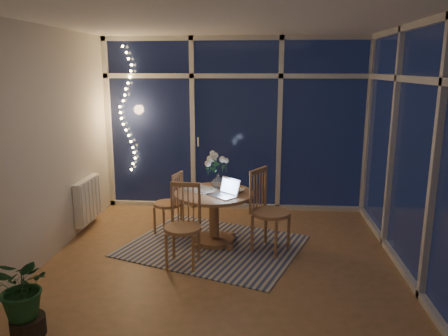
{
  "coord_description": "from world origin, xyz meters",
  "views": [
    {
      "loc": [
        0.39,
        -4.58,
        2.14
      ],
      "look_at": [
        -0.03,
        0.25,
        1.03
      ],
      "focal_mm": 35.0,
      "sensor_mm": 36.0,
      "label": 1
    }
  ],
  "objects": [
    {
      "name": "radiator",
      "position": [
        -1.94,
        0.9,
        0.4
      ],
      "size": [
        0.1,
        0.7,
        0.58
      ],
      "primitive_type": "cube",
      "color": "white",
      "rests_on": "wall_left"
    },
    {
      "name": "fairy_lights",
      "position": [
        -1.65,
        1.88,
        1.52
      ],
      "size": [
        0.24,
        0.1,
        1.85
      ],
      "primitive_type": null,
      "color": "#EDB95F",
      "rests_on": "window_wall_back"
    },
    {
      "name": "chair_right",
      "position": [
        0.52,
        0.32,
        0.5
      ],
      "size": [
        0.64,
        0.64,
        1.01
      ],
      "primitive_type": "cube",
      "rotation": [
        0.0,
        0.0,
        1.04
      ],
      "color": "#A26E49",
      "rests_on": "floor"
    },
    {
      "name": "chair_left",
      "position": [
        -0.82,
        0.82,
        0.42
      ],
      "size": [
        0.47,
        0.47,
        0.84
      ],
      "primitive_type": "cube",
      "rotation": [
        0.0,
        0.0,
        -1.81
      ],
      "color": "#A26E49",
      "rests_on": "floor"
    },
    {
      "name": "garden_fence",
      "position": [
        0.0,
        5.5,
        0.9
      ],
      "size": [
        11.0,
        0.08,
        1.8
      ],
      "primitive_type": "cube",
      "color": "#381D14",
      "rests_on": "ground"
    },
    {
      "name": "wall_back",
      "position": [
        0.0,
        2.0,
        1.3
      ],
      "size": [
        4.0,
        0.04,
        2.6
      ],
      "primitive_type": "cube",
      "color": "beige",
      "rests_on": "floor"
    },
    {
      "name": "newspapers",
      "position": [
        -0.33,
        0.61,
        0.67
      ],
      "size": [
        0.44,
        0.39,
        0.01
      ],
      "primitive_type": "cube",
      "rotation": [
        0.0,
        0.0,
        -0.31
      ],
      "color": "silver",
      "rests_on": "dining_table"
    },
    {
      "name": "window_wall_back",
      "position": [
        0.0,
        1.96,
        1.3
      ],
      "size": [
        4.0,
        0.1,
        2.6
      ],
      "primitive_type": "cube",
      "color": "silver",
      "rests_on": "floor"
    },
    {
      "name": "phone",
      "position": [
        -0.19,
        0.4,
        0.67
      ],
      "size": [
        0.11,
        0.06,
        0.01
      ],
      "primitive_type": "cube",
      "rotation": [
        0.0,
        0.0,
        -0.11
      ],
      "color": "black",
      "rests_on": "dining_table"
    },
    {
      "name": "dining_table",
      "position": [
        -0.18,
        0.51,
        0.33
      ],
      "size": [
        1.24,
        1.24,
        0.66
      ],
      "primitive_type": "cylinder",
      "rotation": [
        0.0,
        0.0,
        -0.35
      ],
      "color": "#A26E49",
      "rests_on": "floor"
    },
    {
      "name": "garden_shrubs",
      "position": [
        -0.8,
        3.4,
        0.45
      ],
      "size": [
        0.9,
        0.9,
        0.9
      ],
      "primitive_type": "sphere",
      "color": "black",
      "rests_on": "ground"
    },
    {
      "name": "laptop",
      "position": [
        -0.05,
        0.34,
        0.77
      ],
      "size": [
        0.4,
        0.4,
        0.22
      ],
      "primitive_type": null,
      "rotation": [
        0.0,
        0.0,
        -0.73
      ],
      "color": "silver",
      "rests_on": "dining_table"
    },
    {
      "name": "wall_front",
      "position": [
        0.0,
        -2.0,
        1.3
      ],
      "size": [
        4.0,
        0.04,
        2.6
      ],
      "primitive_type": "cube",
      "color": "beige",
      "rests_on": "floor"
    },
    {
      "name": "bowl",
      "position": [
        0.11,
        0.54,
        0.68
      ],
      "size": [
        0.19,
        0.19,
        0.04
      ],
      "primitive_type": "imported",
      "rotation": [
        0.0,
        0.0,
        -0.35
      ],
      "color": "silver",
      "rests_on": "dining_table"
    },
    {
      "name": "potted_plant",
      "position": [
        -1.48,
        -1.54,
        0.38
      ],
      "size": [
        0.61,
        0.55,
        0.76
      ],
      "primitive_type": "imported",
      "rotation": [
        0.0,
        0.0,
        -0.16
      ],
      "color": "#184522",
      "rests_on": "floor"
    },
    {
      "name": "wall_right",
      "position": [
        2.0,
        0.0,
        1.3
      ],
      "size": [
        0.04,
        4.0,
        2.6
      ],
      "primitive_type": "cube",
      "color": "beige",
      "rests_on": "floor"
    },
    {
      "name": "chair_front",
      "position": [
        -0.45,
        -0.16,
        0.46
      ],
      "size": [
        0.45,
        0.45,
        0.93
      ],
      "primitive_type": "cube",
      "rotation": [
        0.0,
        0.0,
        -0.06
      ],
      "color": "#A26E49",
      "rests_on": "floor"
    },
    {
      "name": "ceiling",
      "position": [
        0.0,
        0.0,
        2.6
      ],
      "size": [
        4.0,
        4.0,
        0.0
      ],
      "primitive_type": "plane",
      "color": "silver",
      "rests_on": "wall_back"
    },
    {
      "name": "rug",
      "position": [
        -0.18,
        0.41,
        0.01
      ],
      "size": [
        2.43,
        2.19,
        0.01
      ],
      "primitive_type": "cube",
      "rotation": [
        0.0,
        0.0,
        -0.35
      ],
      "color": "beige",
      "rests_on": "floor"
    },
    {
      "name": "neighbour_roof",
      "position": [
        0.3,
        8.5,
        2.2
      ],
      "size": [
        7.0,
        3.0,
        2.2
      ],
      "primitive_type": "cube",
      "color": "#373A42",
      "rests_on": "ground"
    },
    {
      "name": "window_wall_right",
      "position": [
        1.96,
        0.0,
        1.3
      ],
      "size": [
        0.1,
        4.0,
        2.6
      ],
      "primitive_type": "cube",
      "color": "silver",
      "rests_on": "floor"
    },
    {
      "name": "wall_left",
      "position": [
        -2.0,
        0.0,
        1.3
      ],
      "size": [
        0.04,
        4.0,
        2.6
      ],
      "primitive_type": "cube",
      "color": "beige",
      "rests_on": "floor"
    },
    {
      "name": "floor",
      "position": [
        0.0,
        0.0,
        0.0
      ],
      "size": [
        4.0,
        4.0,
        0.0
      ],
      "primitive_type": "plane",
      "color": "olive",
      "rests_on": "ground"
    },
    {
      "name": "flower_vase",
      "position": [
        -0.14,
        0.71,
        0.77
      ],
      "size": [
        0.26,
        0.26,
        0.21
      ],
      "primitive_type": "imported",
      "rotation": [
        0.0,
        0.0,
        -0.35
      ],
      "color": "silver",
      "rests_on": "dining_table"
    },
    {
      "name": "garden_patio",
      "position": [
        0.5,
        5.0,
        -0.06
      ],
      "size": [
        12.0,
        6.0,
        0.1
      ],
      "primitive_type": "cube",
      "color": "black",
      "rests_on": "ground"
    }
  ]
}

